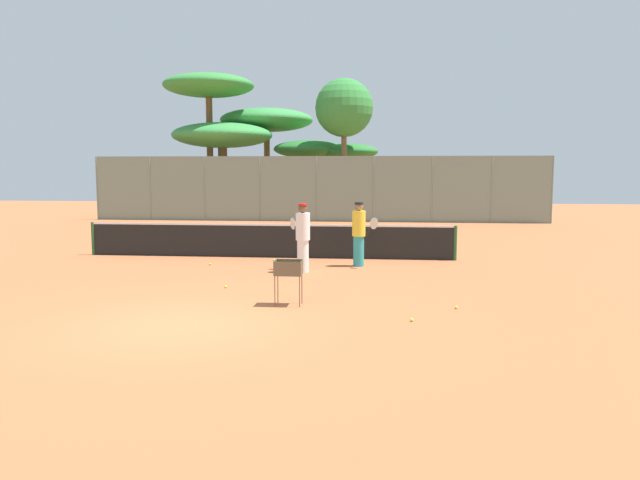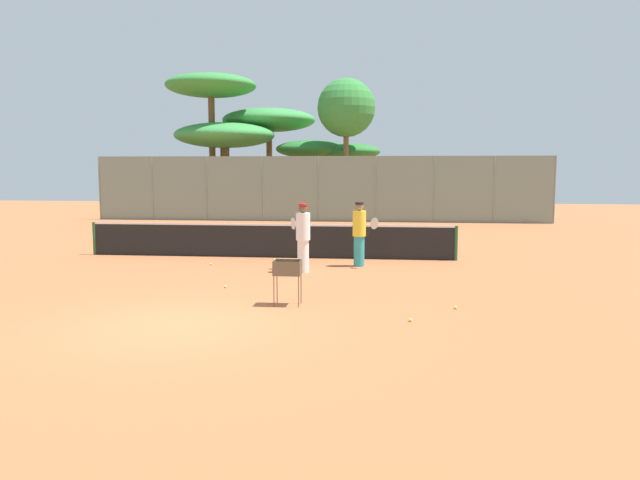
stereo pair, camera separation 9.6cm
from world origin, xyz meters
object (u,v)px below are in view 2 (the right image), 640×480
at_px(player_red_cap, 303,237).
at_px(ball_cart, 287,272).
at_px(player_white_outfit, 359,233).
at_px(tennis_net, 269,240).

xyz_separation_m(player_red_cap, ball_cart, (0.24, -4.09, -0.27)).
relative_size(player_white_outfit, player_red_cap, 0.99).
distance_m(player_red_cap, ball_cart, 4.10).
xyz_separation_m(tennis_net, player_white_outfit, (2.91, -1.44, 0.40)).
xyz_separation_m(tennis_net, ball_cart, (1.68, -6.74, 0.14)).
bearing_deg(player_red_cap, player_white_outfit, -88.37).
bearing_deg(player_white_outfit, ball_cart, -65.15).
relative_size(player_red_cap, ball_cart, 2.00).
distance_m(player_white_outfit, ball_cart, 5.44).
bearing_deg(tennis_net, player_red_cap, -61.40).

